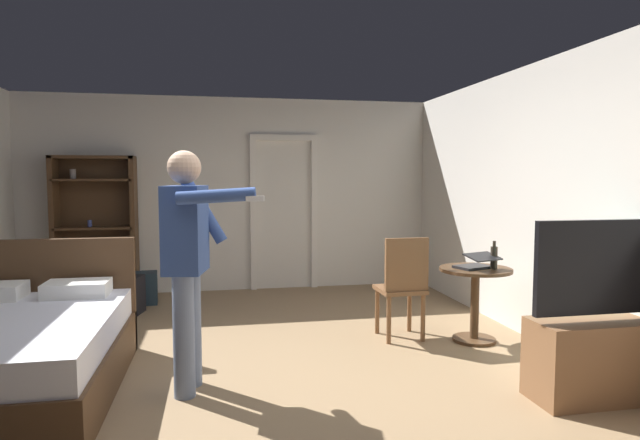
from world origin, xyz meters
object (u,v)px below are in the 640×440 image
object	(u,v)px
bottle_on_table	(494,257)
bed	(7,353)
person_blue_shirt	(188,254)
suitcase_small	(138,288)
laptop	(476,263)
wooden_chair	(403,283)
side_table	(475,292)
bookshelf	(96,221)
suitcase_dark	(115,295)
tv_flatscreen	(604,345)

from	to	relation	value
bottle_on_table	bed	bearing A→B (deg)	-173.58
person_blue_shirt	suitcase_small	distance (m)	3.06
laptop	wooden_chair	distance (m)	0.71
side_table	person_blue_shirt	xyz separation A→B (m)	(-2.59, -0.70, 0.53)
bookshelf	suitcase_small	size ratio (longest dim) A/B	3.92
bottle_on_table	suitcase_small	xyz separation A→B (m)	(-3.49, 2.23, -0.62)
bed	suitcase_dark	xyz separation A→B (m)	(0.33, 2.25, -0.09)
bed	bottle_on_table	distance (m)	4.06
bed	wooden_chair	xyz separation A→B (m)	(3.21, 0.70, 0.24)
bookshelf	tv_flatscreen	bearing A→B (deg)	-43.80
wooden_chair	suitcase_small	xyz separation A→B (m)	(-2.69, 1.98, -0.35)
side_table	bottle_on_table	world-z (taller)	bottle_on_table
bed	side_table	xyz separation A→B (m)	(3.86, 0.53, 0.17)
bed	suitcase_dark	size ratio (longest dim) A/B	3.37
bed	laptop	bearing A→B (deg)	7.25
person_blue_shirt	suitcase_dark	size ratio (longest dim) A/B	2.95
bottle_on_table	person_blue_shirt	world-z (taller)	person_blue_shirt
laptop	person_blue_shirt	xyz separation A→B (m)	(-2.57, -0.66, 0.25)
bottle_on_table	wooden_chair	bearing A→B (deg)	162.35
bed	suitcase_dark	bearing A→B (deg)	81.65
bed	wooden_chair	bearing A→B (deg)	12.37
side_table	wooden_chair	xyz separation A→B (m)	(-0.66, 0.17, 0.07)
wooden_chair	person_blue_shirt	bearing A→B (deg)	-155.74
bookshelf	tv_flatscreen	xyz separation A→B (m)	(4.16, -3.99, -0.61)
side_table	person_blue_shirt	bearing A→B (deg)	-164.90
bottle_on_table	wooden_chair	distance (m)	0.88
bookshelf	suitcase_small	world-z (taller)	bookshelf
bed	tv_flatscreen	size ratio (longest dim) A/B	1.57
tv_flatscreen	suitcase_small	xyz separation A→B (m)	(-3.61, 3.54, -0.19)
bed	tv_flatscreen	bearing A→B (deg)	-11.77
suitcase_dark	suitcase_small	world-z (taller)	suitcase_dark
bookshelf	bottle_on_table	bearing A→B (deg)	-33.57
suitcase_small	side_table	bearing A→B (deg)	-37.40
laptop	bed	bearing A→B (deg)	-172.75
bed	tv_flatscreen	xyz separation A→B (m)	(4.12, -0.86, 0.08)
bookshelf	person_blue_shirt	distance (m)	3.55
bed	side_table	bearing A→B (deg)	7.82
bookshelf	wooden_chair	bearing A→B (deg)	-36.81
side_table	person_blue_shirt	size ratio (longest dim) A/B	0.40
side_table	suitcase_dark	size ratio (longest dim) A/B	1.19
bottle_on_table	suitcase_dark	world-z (taller)	bottle_on_table
side_table	laptop	size ratio (longest dim) A/B	1.69
laptop	bookshelf	bearing A→B (deg)	145.77
bookshelf	suitcase_dark	size ratio (longest dim) A/B	3.09
bed	side_table	distance (m)	3.90
bookshelf	suitcase_small	distance (m)	1.07
bookshelf	suitcase_dark	distance (m)	1.23
side_table	person_blue_shirt	world-z (taller)	person_blue_shirt
bookshelf	wooden_chair	size ratio (longest dim) A/B	1.84
wooden_chair	suitcase_small	bearing A→B (deg)	143.69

